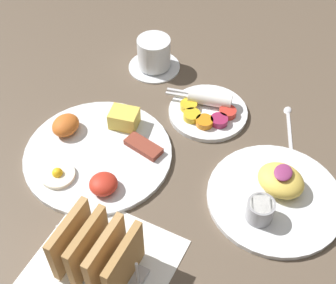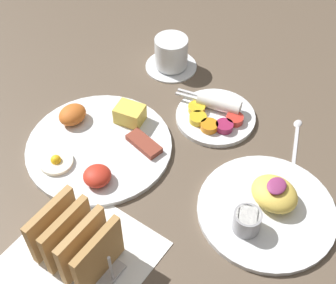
% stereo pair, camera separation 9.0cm
% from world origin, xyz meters
% --- Properties ---
extents(ground_plane, '(3.00, 3.00, 0.00)m').
position_xyz_m(ground_plane, '(0.00, 0.00, 0.00)').
color(ground_plane, brown).
extents(napkin_flat, '(0.22, 0.22, 0.00)m').
position_xyz_m(napkin_flat, '(-0.22, 0.01, 0.00)').
color(napkin_flat, white).
rests_on(napkin_flat, ground_plane).
extents(plate_breakfast, '(0.29, 0.29, 0.05)m').
position_xyz_m(plate_breakfast, '(-0.02, 0.14, 0.01)').
color(plate_breakfast, white).
rests_on(plate_breakfast, ground_plane).
extents(plate_condiments, '(0.17, 0.18, 0.04)m').
position_xyz_m(plate_condiments, '(0.18, -0.00, 0.01)').
color(plate_condiments, white).
rests_on(plate_condiments, ground_plane).
extents(plate_foreground, '(0.25, 0.25, 0.06)m').
position_xyz_m(plate_foreground, '(0.03, -0.20, 0.01)').
color(plate_foreground, white).
rests_on(plate_foreground, ground_plane).
extents(toast_rack, '(0.10, 0.15, 0.10)m').
position_xyz_m(toast_rack, '(-0.22, 0.01, 0.05)').
color(toast_rack, '#B7B7BC').
rests_on(toast_rack, ground_plane).
extents(coffee_cup, '(0.12, 0.12, 0.08)m').
position_xyz_m(coffee_cup, '(0.27, 0.17, 0.04)').
color(coffee_cup, white).
rests_on(coffee_cup, ground_plane).
extents(teaspoon, '(0.13, 0.05, 0.01)m').
position_xyz_m(teaspoon, '(0.24, -0.16, 0.00)').
color(teaspoon, silver).
rests_on(teaspoon, ground_plane).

